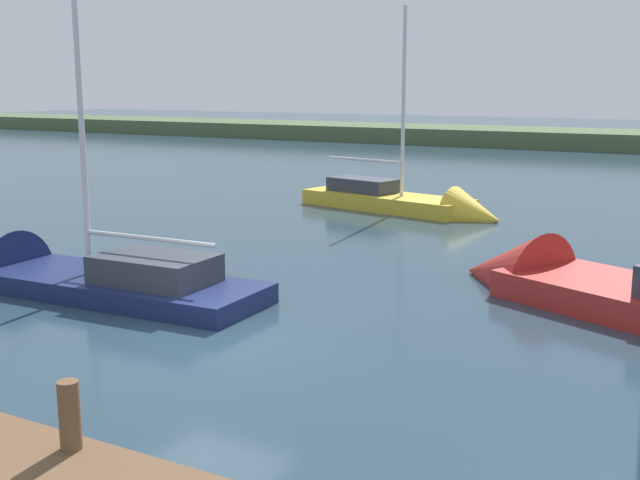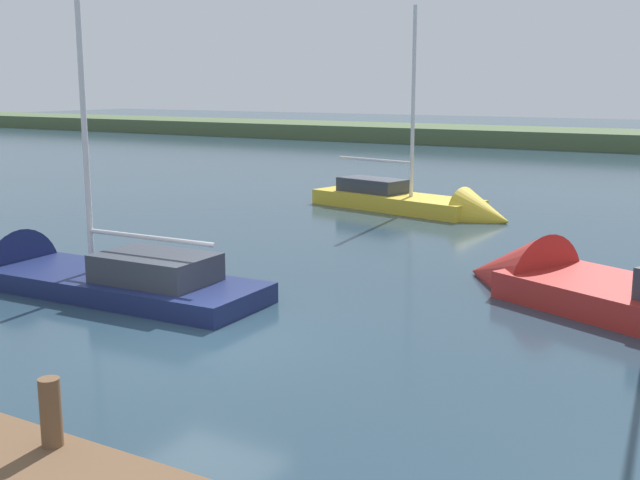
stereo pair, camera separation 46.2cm
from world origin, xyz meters
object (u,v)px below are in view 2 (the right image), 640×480
object	(u,v)px
sailboat_outer_mooring	(423,208)
sailboat_near_dock	(65,280)
sailboat_mid_channel	(605,301)
mooring_post_far	(51,412)

from	to	relation	value
sailboat_outer_mooring	sailboat_near_dock	size ratio (longest dim) A/B	0.80
sailboat_mid_channel	sailboat_outer_mooring	xyz separation A→B (m)	(8.21, -9.46, 0.01)
mooring_post_far	sailboat_outer_mooring	bearing A→B (deg)	-77.62
mooring_post_far	sailboat_near_dock	distance (m)	9.84
mooring_post_far	sailboat_mid_channel	bearing A→B (deg)	-108.71
sailboat_outer_mooring	sailboat_mid_channel	bearing A→B (deg)	-36.99
mooring_post_far	sailboat_outer_mooring	size ratio (longest dim) A/B	0.10
mooring_post_far	sailboat_near_dock	xyz separation A→B (m)	(7.25, -6.60, -0.83)
sailboat_near_dock	sailboat_outer_mooring	bearing A→B (deg)	-103.42
sailboat_mid_channel	sailboat_near_dock	world-z (taller)	sailboat_near_dock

